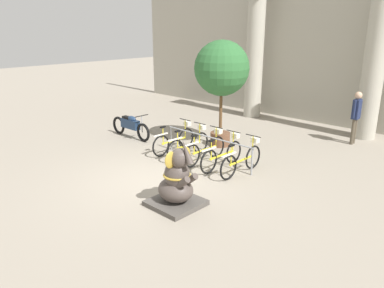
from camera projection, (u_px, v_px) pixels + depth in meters
name	position (u px, v px, depth m)	size (l,w,h in m)	color
ground_plane	(159.00, 180.00, 9.69)	(60.00, 60.00, 0.00)	gray
building_facade	(321.00, 47.00, 14.71)	(20.00, 0.20, 6.00)	#A39E8E
column_left	(255.00, 55.00, 15.72)	(0.91, 0.91, 5.16)	#ADA899
column_right	(374.00, 63.00, 12.55)	(0.91, 0.91, 5.16)	#ADA899
bike_rack	(208.00, 142.00, 10.88)	(3.21, 0.05, 0.77)	gray
bicycle_0	(175.00, 140.00, 11.73)	(0.48, 1.77, 0.98)	black
bicycle_1	(189.00, 144.00, 11.29)	(0.48, 1.77, 0.98)	black
bicycle_2	(206.00, 149.00, 10.87)	(0.48, 1.77, 0.98)	black
bicycle_3	(223.00, 154.00, 10.42)	(0.48, 1.77, 0.98)	black
bicycle_4	(242.00, 160.00, 10.01)	(0.48, 1.77, 0.98)	black
elephant_statue	(177.00, 183.00, 8.15)	(1.07, 1.07, 1.62)	#4C4742
motorcycle	(131.00, 125.00, 13.22)	(2.06, 0.55, 0.92)	black
person_pedestrian	(356.00, 113.00, 12.34)	(0.24, 0.47, 1.77)	brown
potted_tree	(222.00, 71.00, 11.76)	(1.75, 1.75, 3.42)	brown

